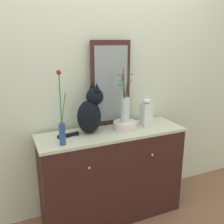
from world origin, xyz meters
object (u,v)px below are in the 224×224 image
(vase_glass_clear, at_px, (125,107))
(jar_lidded_porcelain, at_px, (146,112))
(vase_slim_green, at_px, (62,127))
(mirror_leaning, at_px, (111,84))
(sideboard, at_px, (112,174))
(cat_sitting, at_px, (90,112))
(bowl_porcelain, at_px, (125,125))

(vase_glass_clear, distance_m, jar_lidded_porcelain, 0.25)
(vase_slim_green, bearing_deg, mirror_leaning, 29.28)
(sideboard, relative_size, cat_sitting, 3.00)
(bowl_porcelain, bearing_deg, mirror_leaning, 112.50)
(sideboard, height_order, jar_lidded_porcelain, jar_lidded_porcelain)
(sideboard, distance_m, jar_lidded_porcelain, 0.67)
(vase_slim_green, bearing_deg, cat_sitting, 30.51)
(sideboard, relative_size, vase_slim_green, 2.29)
(vase_glass_clear, bearing_deg, mirror_leaning, 111.95)
(cat_sitting, distance_m, bowl_porcelain, 0.36)
(sideboard, xyz_separation_m, mirror_leaning, (0.07, 0.19, 0.82))
(vase_slim_green, xyz_separation_m, vase_glass_clear, (0.60, 0.13, 0.06))
(sideboard, xyz_separation_m, jar_lidded_porcelain, (0.37, 0.03, 0.56))
(cat_sitting, xyz_separation_m, vase_slim_green, (-0.29, -0.17, -0.04))
(jar_lidded_porcelain, bearing_deg, mirror_leaning, 152.47)
(mirror_leaning, height_order, vase_glass_clear, mirror_leaning)
(vase_slim_green, xyz_separation_m, bowl_porcelain, (0.61, 0.14, -0.11))
(mirror_leaning, xyz_separation_m, vase_glass_clear, (0.07, -0.17, -0.19))
(mirror_leaning, height_order, jar_lidded_porcelain, mirror_leaning)
(sideboard, relative_size, bowl_porcelain, 6.12)
(vase_glass_clear, relative_size, jar_lidded_porcelain, 1.76)
(cat_sitting, relative_size, bowl_porcelain, 2.04)
(cat_sitting, height_order, vase_glass_clear, vase_glass_clear)
(sideboard, height_order, vase_slim_green, vase_slim_green)
(mirror_leaning, xyz_separation_m, vase_slim_green, (-0.54, -0.30, -0.24))
(mirror_leaning, height_order, cat_sitting, mirror_leaning)
(cat_sitting, relative_size, vase_glass_clear, 0.87)
(vase_slim_green, distance_m, bowl_porcelain, 0.63)
(sideboard, relative_size, mirror_leaning, 1.69)
(cat_sitting, height_order, jar_lidded_porcelain, cat_sitting)
(sideboard, height_order, mirror_leaning, mirror_leaning)
(cat_sitting, xyz_separation_m, vase_glass_clear, (0.32, -0.03, 0.02))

